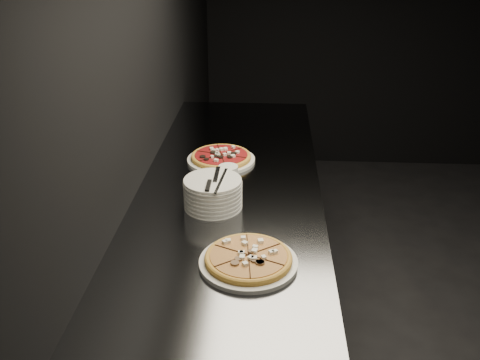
# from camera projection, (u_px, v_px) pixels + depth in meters

# --- Properties ---
(wall_left) EXTENTS (0.02, 5.00, 2.80)m
(wall_left) POSITION_uv_depth(u_px,v_px,m) (126.00, 74.00, 1.94)
(wall_left) COLOR black
(wall_left) RESTS_ON floor
(counter) EXTENTS (0.74, 2.44, 0.92)m
(counter) POSITION_uv_depth(u_px,v_px,m) (229.00, 288.00, 2.33)
(counter) COLOR #5B5D62
(counter) RESTS_ON floor
(pizza_mushroom) EXTENTS (0.37, 0.37, 0.04)m
(pizza_mushroom) POSITION_uv_depth(u_px,v_px,m) (248.00, 259.00, 1.68)
(pizza_mushroom) COLOR silver
(pizza_mushroom) RESTS_ON counter
(pizza_tomato) EXTENTS (0.34, 0.34, 0.04)m
(pizza_tomato) POSITION_uv_depth(u_px,v_px,m) (221.00, 158.00, 2.42)
(pizza_tomato) COLOR silver
(pizza_tomato) RESTS_ON counter
(plate_stack) EXTENTS (0.22, 0.22, 0.11)m
(plate_stack) POSITION_uv_depth(u_px,v_px,m) (213.00, 193.00, 2.01)
(plate_stack) COLOR silver
(plate_stack) RESTS_ON counter
(cutlery) EXTENTS (0.09, 0.23, 0.01)m
(cutlery) POSITION_uv_depth(u_px,v_px,m) (214.00, 181.00, 1.97)
(cutlery) COLOR silver
(cutlery) RESTS_ON plate_stack
(ramekin) EXTENTS (0.08, 0.08, 0.07)m
(ramekin) POSITION_uv_depth(u_px,v_px,m) (228.00, 174.00, 2.22)
(ramekin) COLOR silver
(ramekin) RESTS_ON counter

